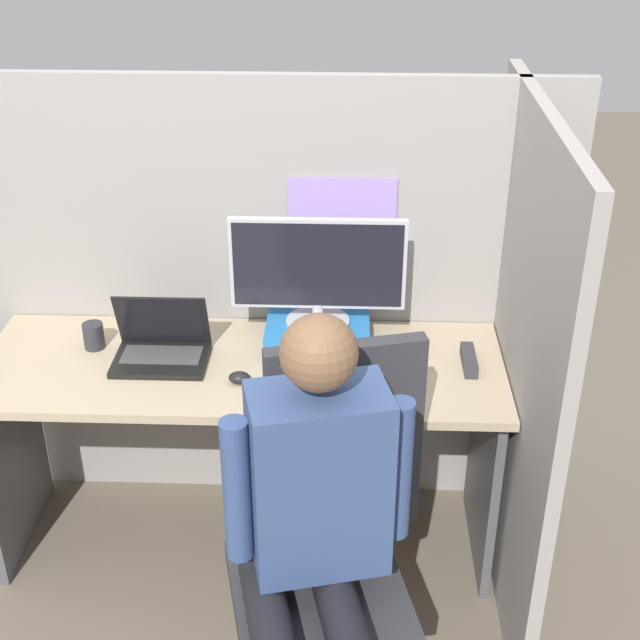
{
  "coord_description": "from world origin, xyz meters",
  "views": [
    {
      "loc": [
        0.35,
        -2.14,
        2.27
      ],
      "look_at": [
        0.26,
        0.15,
        1.0
      ],
      "focal_mm": 50.0,
      "sensor_mm": 36.0,
      "label": 1
    }
  ],
  "objects_px": {
    "monitor": "(318,270)",
    "office_chair": "(330,539)",
    "pen_cup": "(94,336)",
    "laptop": "(161,348)",
    "person": "(312,526)",
    "stapler": "(469,360)",
    "carrot_toy": "(338,395)",
    "paper_box": "(318,334)"
  },
  "relations": [
    {
      "from": "office_chair",
      "to": "laptop",
      "type": "bearing_deg",
      "value": 133.08
    },
    {
      "from": "paper_box",
      "to": "office_chair",
      "type": "height_order",
      "value": "office_chair"
    },
    {
      "from": "monitor",
      "to": "carrot_toy",
      "type": "bearing_deg",
      "value": -77.43
    },
    {
      "from": "carrot_toy",
      "to": "laptop",
      "type": "bearing_deg",
      "value": 159.53
    },
    {
      "from": "monitor",
      "to": "carrot_toy",
      "type": "distance_m",
      "value": 0.42
    },
    {
      "from": "stapler",
      "to": "person",
      "type": "distance_m",
      "value": 0.91
    },
    {
      "from": "stapler",
      "to": "carrot_toy",
      "type": "xyz_separation_m",
      "value": [
        -0.42,
        -0.21,
        -0.0
      ]
    },
    {
      "from": "laptop",
      "to": "pen_cup",
      "type": "bearing_deg",
      "value": 164.15
    },
    {
      "from": "monitor",
      "to": "stapler",
      "type": "height_order",
      "value": "monitor"
    },
    {
      "from": "laptop",
      "to": "monitor",
      "type": "bearing_deg",
      "value": 12.86
    },
    {
      "from": "stapler",
      "to": "pen_cup",
      "type": "relative_size",
      "value": 1.89
    },
    {
      "from": "paper_box",
      "to": "laptop",
      "type": "distance_m",
      "value": 0.51
    },
    {
      "from": "stapler",
      "to": "person",
      "type": "height_order",
      "value": "person"
    },
    {
      "from": "laptop",
      "to": "pen_cup",
      "type": "height_order",
      "value": "laptop"
    },
    {
      "from": "paper_box",
      "to": "monitor",
      "type": "height_order",
      "value": "monitor"
    },
    {
      "from": "office_chair",
      "to": "pen_cup",
      "type": "xyz_separation_m",
      "value": [
        -0.8,
        0.67,
        0.24
      ]
    },
    {
      "from": "laptop",
      "to": "carrot_toy",
      "type": "bearing_deg",
      "value": -20.47
    },
    {
      "from": "office_chair",
      "to": "person",
      "type": "height_order",
      "value": "person"
    },
    {
      "from": "carrot_toy",
      "to": "pen_cup",
      "type": "bearing_deg",
      "value": 160.86
    },
    {
      "from": "monitor",
      "to": "office_chair",
      "type": "xyz_separation_m",
      "value": [
        0.06,
        -0.72,
        -0.47
      ]
    },
    {
      "from": "paper_box",
      "to": "monitor",
      "type": "xyz_separation_m",
      "value": [
        0.0,
        0.0,
        0.23
      ]
    },
    {
      "from": "paper_box",
      "to": "pen_cup",
      "type": "height_order",
      "value": "pen_cup"
    },
    {
      "from": "laptop",
      "to": "pen_cup",
      "type": "xyz_separation_m",
      "value": [
        -0.24,
        0.07,
        -0.0
      ]
    },
    {
      "from": "monitor",
      "to": "pen_cup",
      "type": "height_order",
      "value": "monitor"
    },
    {
      "from": "laptop",
      "to": "pen_cup",
      "type": "relative_size",
      "value": 3.4
    },
    {
      "from": "person",
      "to": "carrot_toy",
      "type": "bearing_deg",
      "value": 84.58
    },
    {
      "from": "pen_cup",
      "to": "stapler",
      "type": "bearing_deg",
      "value": -3.17
    },
    {
      "from": "paper_box",
      "to": "monitor",
      "type": "distance_m",
      "value": 0.23
    },
    {
      "from": "paper_box",
      "to": "carrot_toy",
      "type": "relative_size",
      "value": 2.77
    },
    {
      "from": "laptop",
      "to": "carrot_toy",
      "type": "xyz_separation_m",
      "value": [
        0.58,
        -0.21,
        -0.02
      ]
    },
    {
      "from": "person",
      "to": "monitor",
      "type": "bearing_deg",
      "value": 91.3
    },
    {
      "from": "carrot_toy",
      "to": "person",
      "type": "relative_size",
      "value": 0.09
    },
    {
      "from": "monitor",
      "to": "laptop",
      "type": "bearing_deg",
      "value": -167.14
    },
    {
      "from": "monitor",
      "to": "office_chair",
      "type": "distance_m",
      "value": 0.86
    },
    {
      "from": "laptop",
      "to": "person",
      "type": "height_order",
      "value": "person"
    },
    {
      "from": "monitor",
      "to": "laptop",
      "type": "xyz_separation_m",
      "value": [
        -0.5,
        -0.11,
        -0.23
      ]
    },
    {
      "from": "laptop",
      "to": "person",
      "type": "xyz_separation_m",
      "value": [
        0.52,
        -0.78,
        -0.04
      ]
    },
    {
      "from": "stapler",
      "to": "laptop",
      "type": "bearing_deg",
      "value": 179.98
    },
    {
      "from": "paper_box",
      "to": "stapler",
      "type": "bearing_deg",
      "value": -12.88
    },
    {
      "from": "monitor",
      "to": "stapler",
      "type": "relative_size",
      "value": 3.39
    },
    {
      "from": "paper_box",
      "to": "pen_cup",
      "type": "distance_m",
      "value": 0.74
    },
    {
      "from": "paper_box",
      "to": "carrot_toy",
      "type": "height_order",
      "value": "paper_box"
    }
  ]
}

